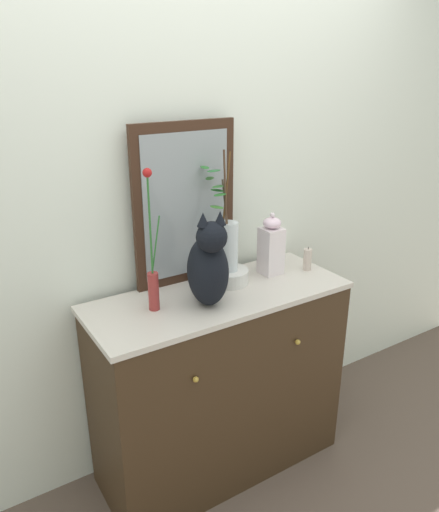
{
  "coord_description": "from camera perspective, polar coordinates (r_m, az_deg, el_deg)",
  "views": [
    {
      "loc": [
        -1.06,
        -1.67,
        1.9
      ],
      "look_at": [
        0.0,
        0.0,
        1.13
      ],
      "focal_mm": 34.72,
      "sensor_mm": 36.0,
      "label": 1
    }
  ],
  "objects": [
    {
      "name": "vase_glass_clear",
      "position": [
        2.23,
        0.98,
        1.75
      ],
      "size": [
        0.14,
        0.17,
        0.55
      ],
      "color": "silver",
      "rests_on": "bowl_porcelain"
    },
    {
      "name": "bowl_porcelain",
      "position": [
        2.29,
        1.06,
        -2.33
      ],
      "size": [
        0.18,
        0.18,
        0.06
      ],
      "primitive_type": "cylinder",
      "color": "silver",
      "rests_on": "sideboard"
    },
    {
      "name": "sideboard",
      "position": [
        2.44,
        0.0,
        -14.44
      ],
      "size": [
        1.19,
        0.49,
        0.95
      ],
      "color": "#3A2818",
      "rests_on": "ground_plane"
    },
    {
      "name": "cat_sitting",
      "position": [
        2.03,
        -1.31,
        -1.14
      ],
      "size": [
        0.22,
        0.42,
        0.42
      ],
      "color": "black",
      "rests_on": "sideboard"
    },
    {
      "name": "mirror_leaning",
      "position": [
        2.22,
        -3.97,
        5.89
      ],
      "size": [
        0.5,
        0.03,
        0.73
      ],
      "color": "#392216",
      "rests_on": "sideboard"
    },
    {
      "name": "candle_pillar",
      "position": [
        2.46,
        10.09,
        -0.4
      ],
      "size": [
        0.04,
        0.04,
        0.12
      ],
      "color": "beige",
      "rests_on": "sideboard"
    },
    {
      "name": "ground_plane",
      "position": [
        2.75,
        0.0,
        -22.49
      ],
      "size": [
        6.0,
        6.0,
        0.0
      ],
      "primitive_type": "plane",
      "color": "brown"
    },
    {
      "name": "wall_back",
      "position": [
        2.33,
        -4.08,
        6.29
      ],
      "size": [
        4.4,
        0.08,
        2.6
      ],
      "primitive_type": "cube",
      "color": "white",
      "rests_on": "ground_plane"
    },
    {
      "name": "jar_lidded_porcelain",
      "position": [
        2.37,
        5.97,
        1.1
      ],
      "size": [
        0.1,
        0.1,
        0.31
      ],
      "color": "white",
      "rests_on": "sideboard"
    },
    {
      "name": "vase_slim_green",
      "position": [
        2.02,
        -7.7,
        -2.11
      ],
      "size": [
        0.07,
        0.05,
        0.59
      ],
      "color": "maroon",
      "rests_on": "sideboard"
    }
  ]
}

